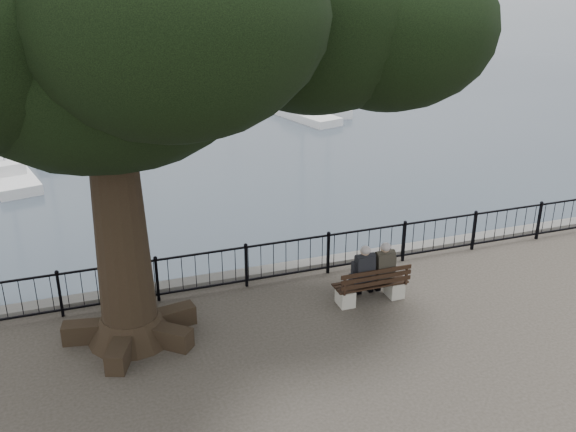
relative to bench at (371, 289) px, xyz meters
name	(u,v)px	position (x,y,z in m)	size (l,w,h in m)	color
harbor	(281,288)	(-1.38, 2.04, -0.80)	(260.00, 260.00, 1.20)	#5B5A58
railing	(288,258)	(-1.38, 1.54, 0.26)	(22.06, 0.06, 1.00)	black
bench	(371,289)	(0.00, 0.00, 0.00)	(1.64, 0.50, 0.87)	#A3A196
person_left	(362,275)	(-0.20, 0.09, 0.33)	(0.40, 0.68, 1.37)	black
person_right	(381,271)	(0.27, 0.10, 0.33)	(0.40, 0.68, 1.37)	black
tree	(151,4)	(-4.20, 0.39, 5.96)	(11.67, 8.15, 9.53)	black
lion_monument	(134,23)	(0.62, 48.97, 0.97)	(6.14, 6.14, 9.03)	#5B5A58
sailboat_a	(7,171)	(-8.27, 14.63, -0.98)	(2.61, 5.41, 10.60)	white
sailboat_b	(46,145)	(-6.87, 17.87, -0.99)	(2.11, 5.10, 10.16)	white
sailboat_c	(301,111)	(5.76, 20.18, -0.97)	(2.86, 5.47, 11.08)	white
sailboat_d	(327,101)	(8.04, 22.12, -0.98)	(2.96, 6.29, 11.67)	white
sailboat_f	(138,85)	(-1.39, 30.63, -1.00)	(1.40, 4.77, 9.41)	white
sailboat_g	(229,63)	(6.15, 36.97, -0.99)	(2.67, 5.60, 10.42)	white
sailboat_h	(72,59)	(-5.01, 42.77, -0.92)	(3.66, 5.73, 13.24)	white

